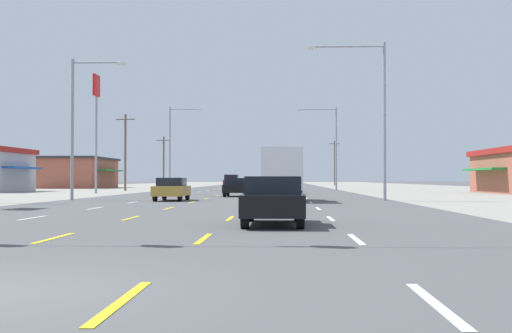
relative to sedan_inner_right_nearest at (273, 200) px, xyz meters
The scene contains 21 objects.
ground_plane 54.59m from the sedan_inner_right_nearest, 93.46° to the left, with size 572.00×572.00×0.00m, color #4C4C4F.
lot_apron_left 61.28m from the sedan_inner_right_nearest, 117.24° to the left, with size 28.00×440.00×0.01m, color gray.
lot_apron_right 58.56m from the sedan_inner_right_nearest, 68.51° to the left, with size 28.00×440.00×0.01m, color gray.
lane_markings 93.05m from the sedan_inner_right_nearest, 92.03° to the left, with size 10.64×227.60×0.01m.
signal_span_wire 7.25m from the sedan_inner_right_nearest, 126.73° to the right, with size 27.35×0.52×8.72m.
sedan_inner_right_nearest is the anchor object (origin of this frame).
box_truck_inner_right_near 20.41m from the sedan_inner_right_nearest, 89.23° to the left, with size 2.40×7.20×3.23m.
sedan_inner_left_mid 22.15m from the sedan_inner_right_nearest, 107.78° to the left, with size 1.80×4.50×1.46m.
sedan_center_turn_midfar 31.18m from the sedan_inner_right_nearest, 96.23° to the left, with size 1.80×4.50×1.46m.
suv_inner_right_far 39.18m from the sedan_inner_right_nearest, 89.62° to the left, with size 1.98×4.90×1.98m.
suv_inner_right_farther 49.55m from the sedan_inner_right_nearest, 89.66° to the left, with size 1.98×4.90×1.98m.
suv_inner_left_farthest 68.47m from the sedan_inner_right_nearest, 95.59° to the left, with size 1.98×4.90×1.98m.
storefront_left_row_2 83.13m from the sedan_inner_right_nearest, 111.89° to the left, with size 10.24×15.37×4.69m.
pole_sign_left_row_1 45.14m from the sedan_inner_right_nearest, 113.22° to the left, with size 0.24×1.69×11.39m.
streetlight_left_row_0 25.80m from the sedan_inner_right_nearest, 121.06° to the left, with size 3.59×0.26×9.26m.
streetlight_right_row_0 23.24m from the sedan_inner_right_nearest, 73.83° to the left, with size 5.04×0.26×10.17m.
streetlight_left_row_1 59.55m from the sedan_inner_right_nearest, 102.73° to the left, with size 3.96×0.26×10.18m.
streetlight_right_row_1 58.45m from the sedan_inner_right_nearest, 83.76° to the left, with size 4.87×0.26×10.08m.
utility_pole_left_row_1 57.34m from the sedan_inner_right_nearest, 108.40° to the left, with size 2.20×0.26×8.97m.
utility_pole_left_row_2 84.47m from the sedan_inner_right_nearest, 102.86° to the left, with size 2.20×0.26×8.22m.
utility_pole_right_row_3 114.91m from the sedan_inner_right_nearest, 84.34° to the left, with size 2.20×0.26×9.37m.
Camera 1 is at (3.55, -7.60, 1.38)m, focal length 44.50 mm.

